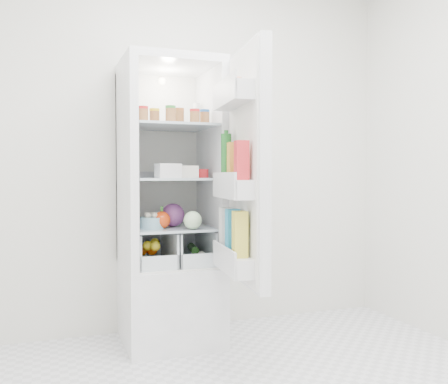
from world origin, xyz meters
name	(u,v)px	position (x,y,z in m)	size (l,w,h in m)	color
room_walls	(284,53)	(0.00, 0.00, 1.59)	(3.02, 3.02, 2.61)	silver
refrigerator	(169,238)	(-0.20, 1.25, 0.67)	(0.60, 0.60, 1.80)	silver
shelf_low	(171,228)	(-0.20, 1.19, 0.74)	(0.49, 0.53, 0.01)	#A5B7C2
shelf_mid	(171,179)	(-0.20, 1.19, 1.05)	(0.49, 0.53, 0.01)	#A5B7C2
shelf_top	(170,127)	(-0.20, 1.19, 1.38)	(0.49, 0.53, 0.01)	#A5B7C2
crisper_left	(152,249)	(-0.32, 1.19, 0.61)	(0.23, 0.46, 0.22)	silver
crisper_right	(189,247)	(-0.08, 1.19, 0.61)	(0.23, 0.46, 0.22)	silver
condiment_jars	(170,117)	(-0.22, 1.10, 1.43)	(0.46, 0.32, 0.08)	#B21919
squeeze_bottle	(197,116)	(0.01, 1.32, 1.47)	(0.05, 0.05, 0.17)	silver
tub_white	(168,171)	(-0.26, 0.99, 1.10)	(0.13, 0.13, 0.08)	silver
tub_cream	(188,172)	(-0.12, 1.06, 1.09)	(0.13, 0.13, 0.07)	silver
tin_red	(202,173)	(-0.01, 1.11, 1.08)	(0.08, 0.08, 0.05)	red
foil_tray	(144,175)	(-0.36, 1.25, 1.08)	(0.16, 0.12, 0.04)	#BBBBBF
red_cabbage	(173,215)	(-0.19, 1.16, 0.82)	(0.15, 0.15, 0.15)	#531F5C
bell_pepper	(162,220)	(-0.28, 1.08, 0.80)	(0.11, 0.11, 0.11)	red
mushroom_bowl	(152,223)	(-0.34, 1.11, 0.78)	(0.15, 0.15, 0.07)	#84B3C5
salad_bag	(193,220)	(-0.12, 0.97, 0.80)	(0.11, 0.11, 0.11)	#AFD29D
citrus_pile	(152,253)	(-0.33, 1.12, 0.59)	(0.20, 0.24, 0.16)	orange
veg_pile	(190,254)	(-0.07, 1.18, 0.56)	(0.16, 0.30, 0.10)	#184A18
fridge_door	(244,172)	(0.07, 0.61, 1.09)	(0.23, 0.60, 1.30)	silver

